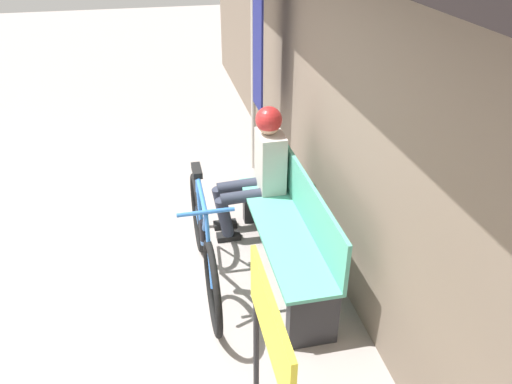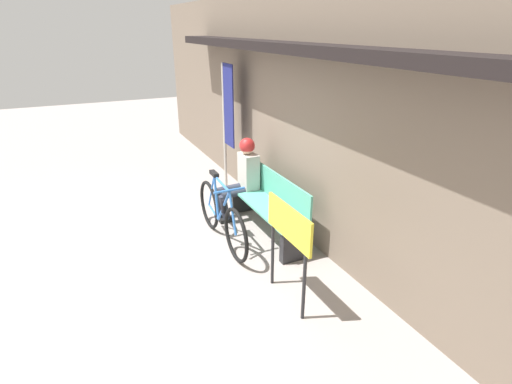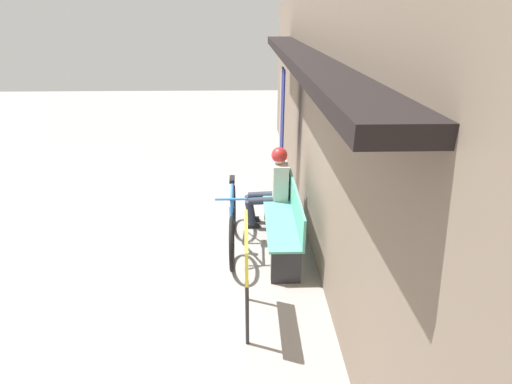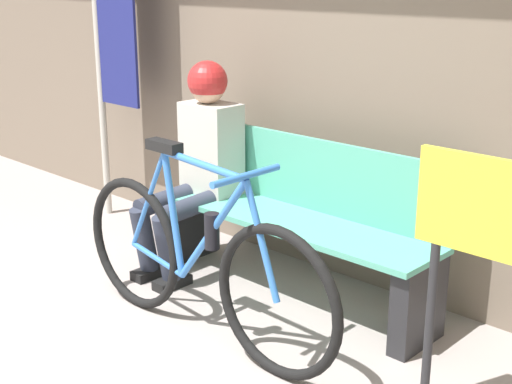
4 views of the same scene
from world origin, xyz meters
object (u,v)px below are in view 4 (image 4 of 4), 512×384
park_bench_near (296,224)px  banner_pole (110,25)px  bicycle (198,264)px  person_seated (199,154)px

park_bench_near → banner_pole: size_ratio=0.78×
bicycle → banner_pole: (-1.73, 0.80, 0.99)m
park_bench_near → bicycle: bicycle is taller
park_bench_near → person_seated: (-0.65, -0.12, 0.30)m
bicycle → person_seated: 0.93m
bicycle → person_seated: person_seated is taller
park_bench_near → banner_pole: (-1.74, 0.09, 0.96)m
park_bench_near → person_seated: 0.72m
park_bench_near → bicycle: 0.71m
park_bench_near → banner_pole: 1.99m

